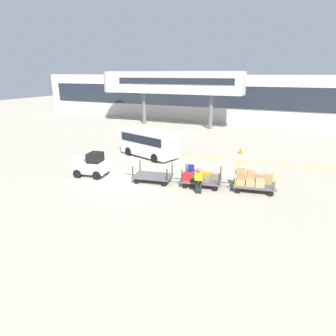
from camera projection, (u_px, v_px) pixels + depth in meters
name	position (u px, v px, depth m)	size (l,w,h in m)	color
ground_plane	(130.00, 185.00, 17.48)	(120.00, 120.00, 0.00)	#A8A08E
apron_lead_line	(212.00, 158.00, 23.02)	(17.57, 0.20, 0.01)	yellow
terminal_building	(231.00, 99.00, 38.98)	(61.14, 2.51, 6.18)	beige
jet_bridge	(163.00, 83.00, 36.01)	(18.49, 3.00, 6.61)	#B7B7BC
baggage_tug	(91.00, 165.00, 18.75)	(2.26, 1.55, 1.58)	white
baggage_cart_lead	(153.00, 176.00, 17.90)	(3.08, 1.79, 1.10)	#4C4C4F
baggage_cart_middle	(199.00, 177.00, 17.22)	(3.08, 1.79, 1.15)	#4C4C4F
baggage_cart_tail	(253.00, 181.00, 16.49)	(3.08, 1.79, 1.18)	#4C4C4F
baggage_handler	(199.00, 179.00, 15.91)	(0.48, 0.50, 1.56)	black
shuttle_van	(149.00, 141.00, 23.06)	(5.15, 3.26, 2.10)	silver
safety_cone_near	(241.00, 151.00, 24.12)	(0.36, 0.36, 0.55)	#EA590F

